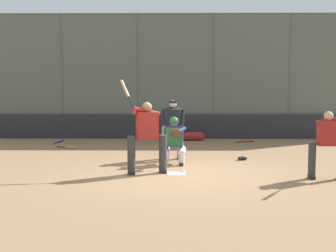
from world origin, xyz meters
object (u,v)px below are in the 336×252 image
at_px(batter_at_plate, 147,135).
at_px(spare_bat_near_backstop, 70,148).
at_px(spare_bat_third_base_side, 60,141).
at_px(batter_on_deck, 328,142).
at_px(equipment_bag_dugout_side, 188,136).
at_px(catcher_behind_plate, 174,140).
at_px(fielding_glove_on_dirt, 242,158).
at_px(baseball_loose, 183,171).
at_px(spare_bat_by_padding, 247,141).
at_px(umpire_home, 173,128).

distance_m(batter_at_plate, spare_bat_near_backstop, 5.14).
relative_size(batter_at_plate, spare_bat_third_base_side, 2.46).
distance_m(batter_on_deck, equipment_bag_dugout_side, 7.61).
relative_size(catcher_behind_plate, fielding_glove_on_dirt, 4.52).
height_order(spare_bat_near_backstop, baseball_loose, baseball_loose).
bearing_deg(spare_bat_by_padding, spare_bat_near_backstop, 163.23).
relative_size(spare_bat_by_padding, fielding_glove_on_dirt, 2.58).
distance_m(spare_bat_by_padding, equipment_bag_dugout_side, 2.18).
bearing_deg(equipment_bag_dugout_side, spare_bat_by_padding, 167.14).
xyz_separation_m(spare_bat_by_padding, spare_bat_third_base_side, (6.80, 0.10, 0.00)).
bearing_deg(umpire_home, spare_bat_by_padding, -117.62).
xyz_separation_m(fielding_glove_on_dirt, equipment_bag_dugout_side, (1.38, -4.44, 0.11)).
bearing_deg(catcher_behind_plate, spare_bat_by_padding, -116.00).
height_order(spare_bat_third_base_side, baseball_loose, baseball_loose).
bearing_deg(spare_bat_third_base_side, baseball_loose, -135.90).
height_order(spare_bat_by_padding, spare_bat_third_base_side, same).
height_order(catcher_behind_plate, spare_bat_third_base_side, catcher_behind_plate).
distance_m(batter_at_plate, fielding_glove_on_dirt, 3.36).
bearing_deg(spare_bat_near_backstop, spare_bat_third_base_side, 135.23).
xyz_separation_m(spare_bat_near_backstop, spare_bat_third_base_side, (0.72, -1.63, 0.00)).
relative_size(spare_bat_third_base_side, baseball_loose, 12.25).
height_order(spare_bat_third_base_side, equipment_bag_dugout_side, equipment_bag_dugout_side).
relative_size(spare_bat_near_backstop, spare_bat_third_base_side, 0.84).
relative_size(catcher_behind_plate, spare_bat_third_base_side, 1.39).
bearing_deg(equipment_bag_dugout_side, umpire_home, 82.58).
bearing_deg(batter_on_deck, catcher_behind_plate, 152.48).
bearing_deg(umpire_home, batter_on_deck, 149.52).
bearing_deg(spare_bat_third_base_side, fielding_glove_on_dirt, -115.91).
bearing_deg(baseball_loose, umpire_home, -82.73).
height_order(batter_on_deck, spare_bat_near_backstop, batter_on_deck).
xyz_separation_m(batter_at_plate, spare_bat_near_backstop, (2.78, -4.22, -0.89)).
bearing_deg(equipment_bag_dugout_side, batter_at_plate, 79.66).
xyz_separation_m(batter_at_plate, baseball_loose, (-0.87, -0.17, -0.89)).
bearing_deg(baseball_loose, spare_bat_by_padding, -112.71).
bearing_deg(spare_bat_near_backstop, equipment_bag_dugout_side, 50.52).
bearing_deg(batter_on_deck, batter_at_plate, 172.91).
relative_size(umpire_home, equipment_bag_dugout_side, 1.35).
bearing_deg(batter_on_deck, fielding_glove_on_dirt, 121.71).
bearing_deg(baseball_loose, catcher_behind_plate, -78.21).
height_order(umpire_home, spare_bat_near_backstop, umpire_home).
height_order(umpire_home, equipment_bag_dugout_side, umpire_home).
relative_size(batter_at_plate, equipment_bag_dugout_side, 1.80).
xyz_separation_m(batter_on_deck, spare_bat_near_backstop, (6.87, -4.79, -0.80)).
bearing_deg(baseball_loose, spare_bat_near_backstop, -48.02).
bearing_deg(spare_bat_near_backstop, umpire_home, -10.07).
bearing_deg(umpire_home, equipment_bag_dugout_side, -89.87).
xyz_separation_m(spare_bat_third_base_side, baseball_loose, (-4.37, 5.69, 0.00)).
relative_size(batter_at_plate, baseball_loose, 30.09).
distance_m(fielding_glove_on_dirt, baseball_loose, 2.49).
bearing_deg(batter_on_deck, spare_bat_by_padding, 97.68).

